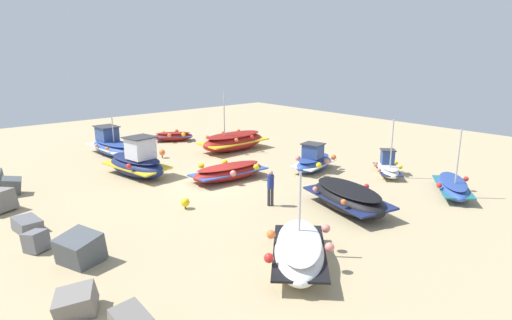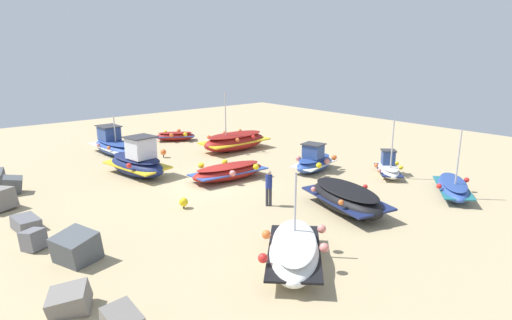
{
  "view_description": "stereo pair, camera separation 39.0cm",
  "coord_description": "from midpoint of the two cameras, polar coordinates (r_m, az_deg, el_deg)",
  "views": [
    {
      "loc": [
        -19.05,
        13.15,
        7.27
      ],
      "look_at": [
        -0.27,
        -3.06,
        0.9
      ],
      "focal_mm": 30.16,
      "sensor_mm": 36.0,
      "label": 1
    },
    {
      "loc": [
        -19.3,
        12.86,
        7.27
      ],
      "look_at": [
        -0.27,
        -3.06,
        0.9
      ],
      "focal_mm": 30.16,
      "sensor_mm": 36.0,
      "label": 2
    }
  ],
  "objects": [
    {
      "name": "fishing_boat_1",
      "position": [
        32.01,
        -2.46,
        2.53
      ],
      "size": [
        2.77,
        5.52,
        4.44
      ],
      "rotation": [
        0.0,
        0.0,
        4.75
      ],
      "color": "maroon",
      "rests_on": "ground_plane"
    },
    {
      "name": "ground_plane",
      "position": [
        24.28,
        -5.51,
        -3.09
      ],
      "size": [
        54.66,
        54.66,
        0.0
      ],
      "primitive_type": "plane",
      "color": "tan"
    },
    {
      "name": "fishing_boat_5",
      "position": [
        20.43,
        12.38,
        -4.95
      ],
      "size": [
        5.06,
        3.16,
        1.2
      ],
      "rotation": [
        0.0,
        0.0,
        6.02
      ],
      "color": "black",
      "rests_on": "ground_plane"
    },
    {
      "name": "fishing_boat_9",
      "position": [
        32.36,
        -18.05,
        1.93
      ],
      "size": [
        5.08,
        2.22,
        2.82
      ],
      "rotation": [
        0.0,
        0.0,
        0.04
      ],
      "color": "#2D4C9E",
      "rests_on": "ground_plane"
    },
    {
      "name": "fishing_boat_2",
      "position": [
        15.21,
        5.83,
        -11.9
      ],
      "size": [
        4.36,
        4.38,
        3.18
      ],
      "rotation": [
        0.0,
        0.0,
        2.35
      ],
      "color": "white",
      "rests_on": "ground_plane"
    },
    {
      "name": "mooring_buoy_1",
      "position": [
        20.59,
        -9.06,
        -5.52
      ],
      "size": [
        0.42,
        0.42,
        0.53
      ],
      "color": "#3F3F42",
      "rests_on": "ground_plane"
    },
    {
      "name": "fishing_boat_7",
      "position": [
        26.38,
        -15.06,
        -0.27
      ],
      "size": [
        4.91,
        2.6,
        2.48
      ],
      "rotation": [
        0.0,
        0.0,
        3.3
      ],
      "color": "navy",
      "rests_on": "ground_plane"
    },
    {
      "name": "fishing_boat_4",
      "position": [
        24.38,
        25.05,
        -3.3
      ],
      "size": [
        3.54,
        4.17,
        3.54
      ],
      "rotation": [
        0.0,
        0.0,
        5.34
      ],
      "color": "#2D4C9E",
      "rests_on": "ground_plane"
    },
    {
      "name": "fishing_boat_6",
      "position": [
        26.75,
        8.13,
        -0.19
      ],
      "size": [
        2.35,
        3.77,
        1.77
      ],
      "rotation": [
        0.0,
        0.0,
        1.81
      ],
      "color": "#2D4C9E",
      "rests_on": "ground_plane"
    },
    {
      "name": "fishing_boat_3",
      "position": [
        26.74,
        17.53,
        -1.03
      ],
      "size": [
        2.98,
        2.99,
        3.45
      ],
      "rotation": [
        0.0,
        0.0,
        5.49
      ],
      "color": "white",
      "rests_on": "ground_plane"
    },
    {
      "name": "fishing_boat_8",
      "position": [
        36.0,
        -10.34,
        3.16
      ],
      "size": [
        2.72,
        3.36,
        0.86
      ],
      "rotation": [
        0.0,
        0.0,
        1.03
      ],
      "color": "maroon",
      "rests_on": "ground_plane"
    },
    {
      "name": "mooring_buoy_0",
      "position": [
        30.44,
        -11.83,
        1.02
      ],
      "size": [
        0.41,
        0.41,
        0.6
      ],
      "color": "#3F3F42",
      "rests_on": "ground_plane"
    },
    {
      "name": "person_walking",
      "position": [
        20.44,
        2.26,
        -3.41
      ],
      "size": [
        0.32,
        0.32,
        1.76
      ],
      "rotation": [
        0.0,
        0.0,
        2.36
      ],
      "color": "#2D2D38",
      "rests_on": "ground_plane"
    },
    {
      "name": "breakwater_rocks",
      "position": [
        21.2,
        -28.37,
        -6.25
      ],
      "size": [
        21.0,
        2.99,
        1.28
      ],
      "color": "slate",
      "rests_on": "ground_plane"
    },
    {
      "name": "fishing_boat_0",
      "position": [
        24.77,
        -3.21,
        -1.53
      ],
      "size": [
        2.55,
        4.7,
        1.03
      ],
      "rotation": [
        0.0,
        0.0,
        4.65
      ],
      "color": "maroon",
      "rests_on": "ground_plane"
    }
  ]
}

